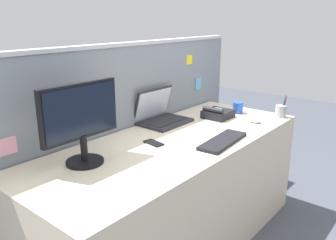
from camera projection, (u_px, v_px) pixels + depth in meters
desk at (174, 194)px, 2.27m from camera, size 2.01×0.78×0.76m
cubicle_divider at (127, 138)px, 2.45m from camera, size 2.37×0.07×1.34m
desktop_monitor at (81, 118)px, 1.76m from camera, size 0.46×0.20×0.42m
laptop at (160, 114)px, 2.51m from camera, size 0.36×0.28×0.24m
desk_phone at (218, 114)px, 2.63m from camera, size 0.21×0.19×0.09m
keyboard_main at (223, 141)px, 2.11m from camera, size 0.42×0.17×0.02m
computer_mouse_right_hand at (255, 120)px, 2.51m from camera, size 0.06×0.10×0.03m
pen_cup at (281, 111)px, 2.64m from camera, size 0.08×0.08×0.17m
cell_phone_black_slab at (154, 143)px, 2.10m from camera, size 0.08×0.14×0.01m
coffee_mug at (238, 108)px, 2.75m from camera, size 0.12×0.08×0.09m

